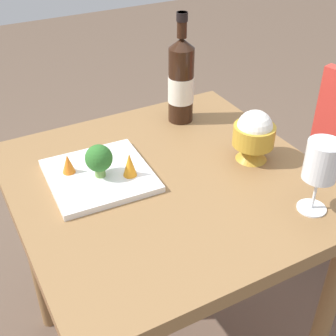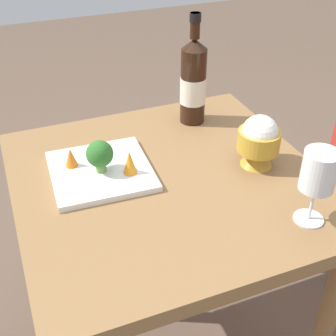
{
  "view_description": "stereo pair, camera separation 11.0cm",
  "coord_description": "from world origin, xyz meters",
  "px_view_note": "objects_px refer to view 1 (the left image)",
  "views": [
    {
      "loc": [
        -0.45,
        -0.83,
        1.43
      ],
      "look_at": [
        0.0,
        0.0,
        0.78
      ],
      "focal_mm": 49.12,
      "sensor_mm": 36.0,
      "label": 1
    },
    {
      "loc": [
        -0.35,
        -0.88,
        1.43
      ],
      "look_at": [
        0.0,
        0.0,
        0.78
      ],
      "focal_mm": 49.12,
      "sensor_mm": 36.0,
      "label": 2
    }
  ],
  "objects_px": {
    "rice_bowl": "(254,135)",
    "wine_glass": "(322,163)",
    "serving_plate": "(99,176)",
    "broccoli_floret": "(99,159)",
    "carrot_garnish_right": "(130,165)",
    "wine_bottle": "(181,81)",
    "carrot_garnish_left": "(68,164)"
  },
  "relations": [
    {
      "from": "wine_glass",
      "to": "carrot_garnish_left",
      "type": "xyz_separation_m",
      "value": [
        -0.45,
        0.39,
        -0.09
      ]
    },
    {
      "from": "carrot_garnish_right",
      "to": "rice_bowl",
      "type": "bearing_deg",
      "value": -11.1
    },
    {
      "from": "broccoli_floret",
      "to": "carrot_garnish_right",
      "type": "bearing_deg",
      "value": -26.67
    },
    {
      "from": "carrot_garnish_left",
      "to": "carrot_garnish_right",
      "type": "distance_m",
      "value": 0.16
    },
    {
      "from": "wine_glass",
      "to": "serving_plate",
      "type": "bearing_deg",
      "value": 138.11
    },
    {
      "from": "serving_plate",
      "to": "carrot_garnish_left",
      "type": "bearing_deg",
      "value": 148.39
    },
    {
      "from": "wine_bottle",
      "to": "carrot_garnish_left",
      "type": "height_order",
      "value": "wine_bottle"
    },
    {
      "from": "wine_bottle",
      "to": "broccoli_floret",
      "type": "distance_m",
      "value": 0.39
    },
    {
      "from": "carrot_garnish_right",
      "to": "serving_plate",
      "type": "bearing_deg",
      "value": 145.3
    },
    {
      "from": "wine_bottle",
      "to": "broccoli_floret",
      "type": "xyz_separation_m",
      "value": [
        -0.33,
        -0.18,
        -0.06
      ]
    },
    {
      "from": "serving_plate",
      "to": "carrot_garnish_right",
      "type": "relative_size",
      "value": 4.16
    },
    {
      "from": "wine_bottle",
      "to": "carrot_garnish_left",
      "type": "bearing_deg",
      "value": -161.58
    },
    {
      "from": "rice_bowl",
      "to": "broccoli_floret",
      "type": "relative_size",
      "value": 1.65
    },
    {
      "from": "broccoli_floret",
      "to": "carrot_garnish_right",
      "type": "relative_size",
      "value": 1.37
    },
    {
      "from": "wine_glass",
      "to": "broccoli_floret",
      "type": "xyz_separation_m",
      "value": [
        -0.39,
        0.34,
        -0.06
      ]
    },
    {
      "from": "carrot_garnish_left",
      "to": "wine_glass",
      "type": "bearing_deg",
      "value": -40.58
    },
    {
      "from": "carrot_garnish_left",
      "to": "serving_plate",
      "type": "bearing_deg",
      "value": -31.61
    },
    {
      "from": "wine_glass",
      "to": "serving_plate",
      "type": "relative_size",
      "value": 0.69
    },
    {
      "from": "serving_plate",
      "to": "carrot_garnish_right",
      "type": "height_order",
      "value": "carrot_garnish_right"
    },
    {
      "from": "wine_glass",
      "to": "carrot_garnish_right",
      "type": "relative_size",
      "value": 2.85
    },
    {
      "from": "rice_bowl",
      "to": "carrot_garnish_right",
      "type": "relative_size",
      "value": 2.26
    },
    {
      "from": "serving_plate",
      "to": "carrot_garnish_right",
      "type": "bearing_deg",
      "value": -34.7
    },
    {
      "from": "wine_bottle",
      "to": "broccoli_floret",
      "type": "relative_size",
      "value": 3.81
    },
    {
      "from": "serving_plate",
      "to": "broccoli_floret",
      "type": "xyz_separation_m",
      "value": [
        -0.0,
        -0.01,
        0.06
      ]
    },
    {
      "from": "rice_bowl",
      "to": "carrot_garnish_right",
      "type": "height_order",
      "value": "rice_bowl"
    },
    {
      "from": "wine_bottle",
      "to": "rice_bowl",
      "type": "bearing_deg",
      "value": -78.25
    },
    {
      "from": "wine_bottle",
      "to": "serving_plate",
      "type": "height_order",
      "value": "wine_bottle"
    },
    {
      "from": "rice_bowl",
      "to": "wine_glass",
      "type": "bearing_deg",
      "value": -91.33
    },
    {
      "from": "rice_bowl",
      "to": "carrot_garnish_right",
      "type": "xyz_separation_m",
      "value": [
        -0.33,
        0.06,
        -0.03
      ]
    },
    {
      "from": "wine_glass",
      "to": "carrot_garnish_right",
      "type": "height_order",
      "value": "wine_glass"
    },
    {
      "from": "rice_bowl",
      "to": "wine_bottle",
      "type": "bearing_deg",
      "value": 101.75
    },
    {
      "from": "wine_glass",
      "to": "rice_bowl",
      "type": "xyz_separation_m",
      "value": [
        0.01,
        0.24,
        -0.05
      ]
    }
  ]
}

